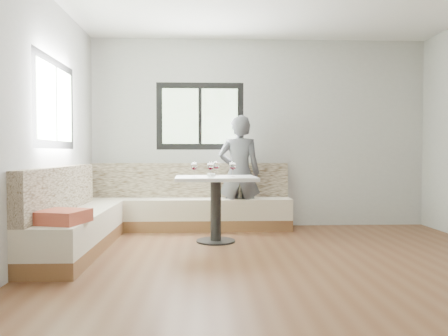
{
  "coord_description": "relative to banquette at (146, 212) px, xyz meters",
  "views": [
    {
      "loc": [
        -0.82,
        -4.05,
        1.1
      ],
      "look_at": [
        -0.59,
        1.42,
        0.91
      ],
      "focal_mm": 35.0,
      "sensor_mm": 36.0,
      "label": 1
    }
  ],
  "objects": [
    {
      "name": "wine_glass_a",
      "position": [
        0.64,
        -0.45,
        0.61
      ],
      "size": [
        0.08,
        0.08,
        0.19
      ],
      "color": "white",
      "rests_on": "table"
    },
    {
      "name": "olive_ramekin",
      "position": [
        0.84,
        -0.26,
        0.5
      ],
      "size": [
        0.1,
        0.1,
        0.04
      ],
      "color": "white",
      "rests_on": "table"
    },
    {
      "name": "wine_glass_d",
      "position": [
        0.91,
        -0.18,
        0.61
      ],
      "size": [
        0.08,
        0.08,
        0.19
      ],
      "color": "white",
      "rests_on": "table"
    },
    {
      "name": "wine_glass_b",
      "position": [
        0.83,
        -0.52,
        0.61
      ],
      "size": [
        0.08,
        0.08,
        0.19
      ],
      "color": "white",
      "rests_on": "table"
    },
    {
      "name": "banquette",
      "position": [
        0.0,
        0.0,
        0.0
      ],
      "size": [
        2.9,
        2.8,
        0.95
      ],
      "color": "brown",
      "rests_on": "ground"
    },
    {
      "name": "person",
      "position": [
        1.25,
        0.53,
        0.48
      ],
      "size": [
        0.63,
        0.44,
        1.63
      ],
      "primitive_type": "imported",
      "rotation": [
        0.0,
        0.0,
        3.06
      ],
      "color": "#4B4D51",
      "rests_on": "ground"
    },
    {
      "name": "wine_glass_c",
      "position": [
        1.1,
        -0.4,
        0.61
      ],
      "size": [
        0.08,
        0.08,
        0.19
      ],
      "color": "white",
      "rests_on": "table"
    },
    {
      "name": "table",
      "position": [
        0.9,
        -0.3,
        0.28
      ],
      "size": [
        1.01,
        0.8,
        0.81
      ],
      "rotation": [
        0.0,
        0.0,
        0.03
      ],
      "color": "black",
      "rests_on": "ground"
    },
    {
      "name": "room",
      "position": [
        1.51,
        -1.54,
        1.08
      ],
      "size": [
        5.01,
        5.01,
        2.81
      ],
      "color": "brown",
      "rests_on": "ground"
    }
  ]
}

